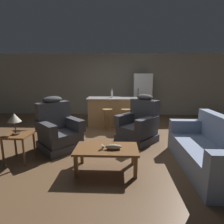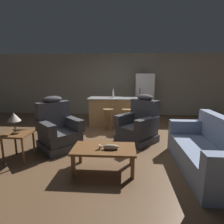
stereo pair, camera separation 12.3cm
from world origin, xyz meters
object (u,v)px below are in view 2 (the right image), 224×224
object	(u,v)px
kitchen_island	(115,111)
end_table	(18,138)
recliner_near_island	(139,125)
refrigerator	(144,96)
table_lamp	(14,118)
bar_stool_left	(108,115)
recliner_near_lamp	(58,130)
bottle_tall_green	(113,94)
bar_stool_right	(127,116)
fish_figurine	(109,147)
coffee_table	(104,151)
couch	(209,153)

from	to	relation	value
kitchen_island	end_table	bearing A→B (deg)	-123.30
recliner_near_island	refrigerator	xyz separation A→B (m)	(0.40, 2.67, 0.46)
table_lamp	bar_stool_left	bearing A→B (deg)	52.76
recliner_near_lamp	bottle_tall_green	world-z (taller)	bottle_tall_green
table_lamp	bar_stool_right	size ratio (longest dim) A/B	0.60
end_table	bottle_tall_green	world-z (taller)	bottle_tall_green
table_lamp	refrigerator	bearing A→B (deg)	53.83
kitchen_island	recliner_near_lamp	bearing A→B (deg)	-121.49
bar_stool_left	bottle_tall_green	size ratio (longest dim) A/B	2.27
table_lamp	fish_figurine	bearing A→B (deg)	-9.43
recliner_near_lamp	recliner_near_island	bearing A→B (deg)	61.07
coffee_table	bar_stool_left	world-z (taller)	bar_stool_left
table_lamp	bottle_tall_green	xyz separation A→B (m)	(1.72, 2.78, 0.19)
bar_stool_left	refrigerator	size ratio (longest dim) A/B	0.39
refrigerator	fish_figurine	bearing A→B (deg)	-103.81
coffee_table	kitchen_island	xyz separation A→B (m)	(0.05, 2.98, 0.11)
couch	kitchen_island	size ratio (longest dim) A/B	1.06
coffee_table	bottle_tall_green	xyz separation A→B (m)	(-0.02, 3.02, 0.70)
bottle_tall_green	kitchen_island	bearing A→B (deg)	-26.14
end_table	table_lamp	distance (m)	0.41
table_lamp	bottle_tall_green	distance (m)	3.28
refrigerator	coffee_table	bearing A→B (deg)	-105.18
end_table	bar_stool_right	bearing A→B (deg)	43.88
refrigerator	bottle_tall_green	distance (m)	1.65
kitchen_island	bar_stool_right	size ratio (longest dim) A/B	2.65
end_table	kitchen_island	bearing A→B (deg)	56.70
coffee_table	bar_stool_left	xyz separation A→B (m)	(-0.14, 2.35, 0.11)
end_table	refrigerator	world-z (taller)	refrigerator
couch	recliner_near_island	world-z (taller)	recliner_near_island
recliner_near_lamp	refrigerator	distance (m)	4.00
bar_stool_right	refrigerator	bearing A→B (deg)	69.08
table_lamp	bar_stool_left	distance (m)	2.69
table_lamp	kitchen_island	bearing A→B (deg)	56.75
bar_stool_left	bar_stool_right	world-z (taller)	same
recliner_near_lamp	bottle_tall_green	xyz separation A→B (m)	(1.16, 2.06, 0.64)
recliner_near_lamp	table_lamp	world-z (taller)	recliner_near_lamp
recliner_near_island	kitchen_island	xyz separation A→B (m)	(-0.68, 1.47, 0.06)
end_table	table_lamp	bearing A→B (deg)	-118.28
coffee_table	couch	xyz separation A→B (m)	(1.84, 0.10, -0.02)
couch	bottle_tall_green	world-z (taller)	bottle_tall_green
recliner_near_island	kitchen_island	size ratio (longest dim) A/B	0.67
coffee_table	kitchen_island	bearing A→B (deg)	89.01
coffee_table	bottle_tall_green	distance (m)	3.10
recliner_near_island	kitchen_island	world-z (taller)	recliner_near_island
couch	bar_stool_right	distance (m)	2.66
couch	refrigerator	size ratio (longest dim) A/B	1.09
coffee_table	kitchen_island	distance (m)	2.99
recliner_near_island	bar_stool_right	distance (m)	0.89
couch	bar_stool_right	world-z (taller)	couch
recliner_near_lamp	end_table	bearing A→B (deg)	-83.15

